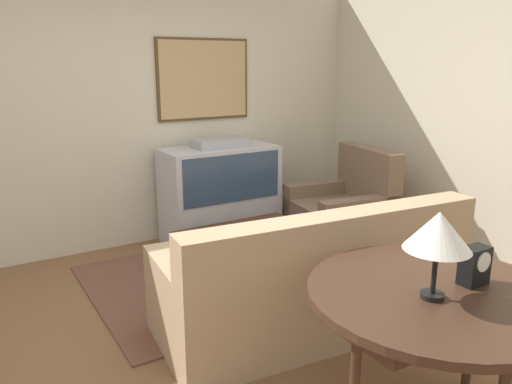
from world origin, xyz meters
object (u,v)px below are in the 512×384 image
armchair (343,214)px  table_lamp (438,232)px  tv (220,193)px  coffee_table (242,235)px  couch (313,284)px  console_table (434,302)px  mantel_clock (475,265)px

armchair → table_lamp: bearing=-25.0°
armchair → tv: bearing=-117.6°
tv → table_lamp: (-0.50, -3.13, 0.58)m
table_lamp → armchair: bearing=56.9°
armchair → coffee_table: armchair is taller
couch → console_table: 1.18m
tv → coffee_table: size_ratio=1.08×
tv → coffee_table: 1.02m
tv → couch: bearing=-98.4°
armchair → mantel_clock: armchair is taller
coffee_table → mantel_clock: 2.21m
coffee_table → mantel_clock: size_ratio=5.69×
tv → table_lamp: table_lamp is taller
armchair → table_lamp: (-1.55, -2.38, 0.78)m
armchair → mantel_clock: 2.75m
console_table → mantel_clock: size_ratio=6.35×
coffee_table → armchair: bearing=9.4°
armchair → console_table: size_ratio=0.82×
tv → couch: 2.01m
coffee_table → mantel_clock: (0.08, -2.16, 0.48)m
couch → armchair: 1.82m
console_table → table_lamp: (-0.08, -0.04, 0.39)m
couch → coffee_table: (0.00, 1.01, 0.06)m
console_table → tv: bearing=82.2°
tv → armchair: bearing=-35.6°
table_lamp → mantel_clock: table_lamp is taller
tv → mantel_clock: (-0.21, -3.13, 0.36)m
tv → mantel_clock: tv is taller
console_table → table_lamp: 0.40m
coffee_table → mantel_clock: bearing=-87.8°
couch → tv: bearing=-93.2°
coffee_table → console_table: (-0.13, -2.11, 0.32)m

